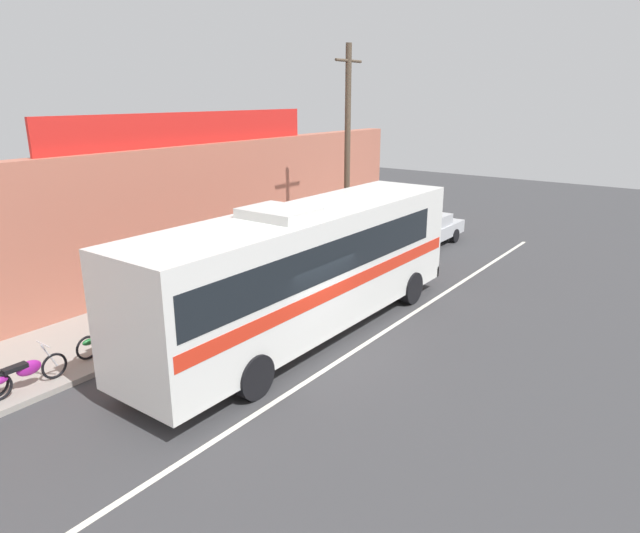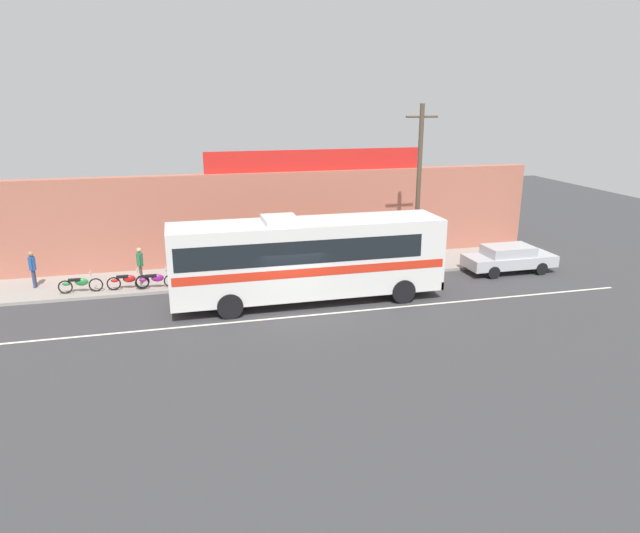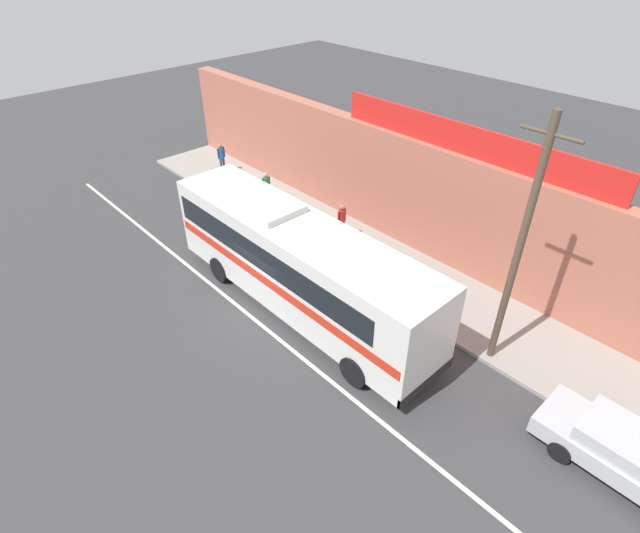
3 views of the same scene
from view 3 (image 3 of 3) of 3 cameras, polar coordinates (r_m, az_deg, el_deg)
ground_plane at (r=18.70m, az=-6.10°, el=-4.58°), size 70.00×70.00×0.00m
sidewalk_slab at (r=21.47m, az=4.88°, el=1.62°), size 30.00×3.60×0.14m
storefront_facade at (r=21.77m, az=9.09°, el=8.87°), size 30.00×0.70×4.80m
storefront_billboard at (r=19.19m, az=16.54°, el=13.82°), size 11.46×0.12×1.10m
road_center_stripe at (r=18.36m, az=-8.08°, el=-5.64°), size 30.00×0.14×0.01m
intercity_bus at (r=17.36m, az=-2.66°, el=0.64°), size 11.56×2.64×3.78m
parked_car at (r=15.58m, az=32.05°, el=-17.96°), size 4.56×1.83×1.37m
utility_pole at (r=15.00m, az=22.00°, el=1.98°), size 1.60×0.22×8.09m
motorcycle_purple at (r=24.00m, az=-7.06°, el=6.74°), size 1.88×0.56×0.94m
motorcycle_orange at (r=26.55m, az=-10.97°, el=9.27°), size 1.89×0.56×0.94m
motorcycle_black at (r=25.00m, az=-8.42°, el=7.85°), size 1.86×0.56×0.94m
motorcycle_blue at (r=22.55m, az=-2.95°, el=4.96°), size 1.95×0.56×0.94m
pedestrian_near_shop at (r=21.69m, az=2.52°, el=5.42°), size 0.30×0.48×1.71m
pedestrian_far_left at (r=28.61m, az=-11.29°, el=12.41°), size 0.30×0.48×1.69m
pedestrian_by_curb at (r=24.76m, az=-6.21°, el=9.20°), size 0.30×0.48×1.70m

